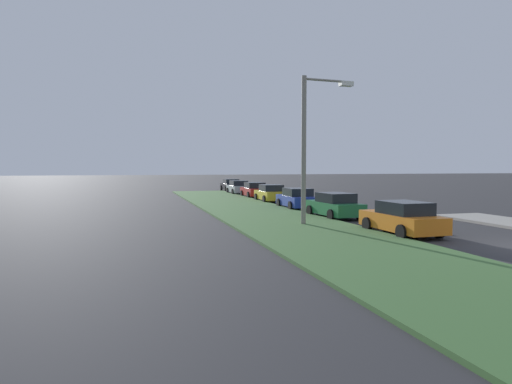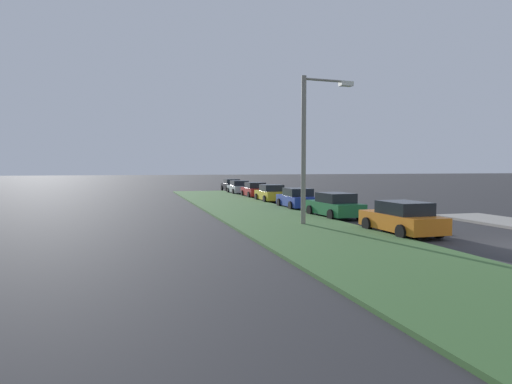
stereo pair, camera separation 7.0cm
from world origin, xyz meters
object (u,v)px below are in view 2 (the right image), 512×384
at_px(parked_car_yellow, 271,193).
at_px(streetlight, 310,139).
at_px(parked_car_blue, 297,199).
at_px(parked_car_silver, 239,187).
at_px(parked_car_black, 231,185).
at_px(parked_car_green, 334,206).
at_px(parked_car_orange, 402,218).
at_px(parked_car_red, 255,190).

xyz_separation_m(parked_car_yellow, streetlight, (-15.25, 2.79, 3.67)).
height_order(parked_car_blue, parked_car_silver, same).
bearing_deg(parked_car_silver, streetlight, 174.62).
bearing_deg(parked_car_blue, parked_car_black, 0.40).
distance_m(parked_car_yellow, parked_car_silver, 11.27).
bearing_deg(parked_car_yellow, parked_car_black, -0.04).
bearing_deg(parked_car_silver, parked_car_green, -179.41).
relative_size(parked_car_blue, streetlight, 0.58).
xyz_separation_m(parked_car_silver, parked_car_black, (6.06, -0.50, 0.00)).
height_order(parked_car_green, parked_car_silver, same).
distance_m(parked_car_orange, parked_car_blue, 12.63).
height_order(parked_car_blue, parked_car_yellow, same).
height_order(parked_car_blue, streetlight, streetlight).
distance_m(parked_car_black, streetlight, 32.94).
bearing_deg(parked_car_orange, parked_car_green, -0.46).
relative_size(parked_car_orange, parked_car_green, 0.99).
bearing_deg(parked_car_black, parked_car_orange, 179.73).
bearing_deg(parked_car_orange, parked_car_red, -0.89).
relative_size(parked_car_green, parked_car_yellow, 1.01).
distance_m(parked_car_green, parked_car_black, 29.69).
bearing_deg(parked_car_blue, parked_car_red, 0.65).
bearing_deg(parked_car_silver, parked_car_yellow, -179.06).
height_order(parked_car_green, parked_car_red, same).
xyz_separation_m(parked_car_orange, parked_car_silver, (30.37, 0.11, 0.00)).
bearing_deg(streetlight, parked_car_yellow, -10.35).
bearing_deg(parked_car_red, parked_car_black, -0.69).
bearing_deg(parked_car_orange, parked_car_silver, -0.47).
distance_m(parked_car_green, streetlight, 5.43).
bearing_deg(parked_car_green, parked_car_blue, -1.99).
distance_m(parked_car_orange, parked_car_green, 6.74).
bearing_deg(parked_car_green, parked_car_silver, -2.53).
xyz_separation_m(parked_car_orange, parked_car_red, (24.62, -0.09, 0.00)).
distance_m(parked_car_green, parked_car_silver, 23.63).
xyz_separation_m(parked_car_orange, parked_car_green, (6.74, 0.03, 0.00)).
xyz_separation_m(parked_car_green, parked_car_silver, (23.63, 0.09, 0.00)).
xyz_separation_m(parked_car_green, parked_car_red, (17.88, -0.12, 0.00)).
bearing_deg(parked_car_blue, parked_car_silver, 1.60).
distance_m(parked_car_silver, streetlight, 26.91).
bearing_deg(parked_car_orange, parked_car_blue, -0.21).
height_order(parked_car_yellow, parked_car_red, same).
relative_size(parked_car_blue, parked_car_yellow, 1.00).
xyz_separation_m(parked_car_blue, parked_car_black, (23.79, -0.49, 0.00)).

